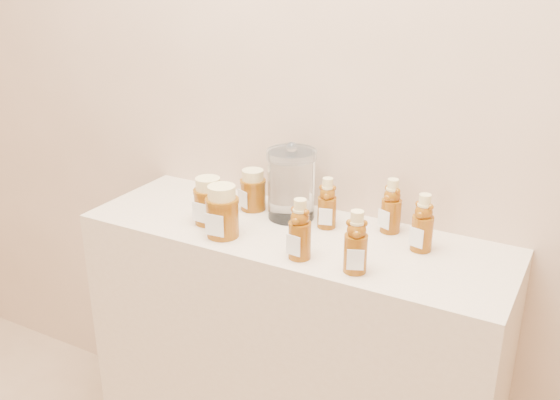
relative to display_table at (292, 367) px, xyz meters
The scene contains 11 objects.
wall_back 0.92m from the display_table, 90.00° to the left, with size 3.50×0.02×2.70m, color tan.
display_table is the anchor object (origin of this frame).
bear_bottle_back_left 0.54m from the display_table, 47.77° to the left, with size 0.06×0.06×0.16m, color #693408, non-canonical shape.
bear_bottle_back_mid 0.60m from the display_table, 29.21° to the left, with size 0.06×0.06×0.17m, color #693408, non-canonical shape.
bear_bottle_back_right 0.64m from the display_table, 10.02° to the left, with size 0.06×0.06×0.17m, color #693408, non-canonical shape.
bear_bottle_front_left 0.56m from the display_table, 56.16° to the right, with size 0.06×0.06×0.18m, color #693408, non-canonical shape.
bear_bottle_front_right 0.60m from the display_table, 28.75° to the right, with size 0.06×0.06×0.18m, color #693408, non-canonical shape.
honey_jar_left 0.57m from the display_table, 165.88° to the right, with size 0.09×0.09×0.13m, color #693408, non-canonical shape.
honey_jar_back 0.55m from the display_table, 154.09° to the left, with size 0.08×0.08×0.12m, color #693408, non-canonical shape.
honey_jar_front 0.56m from the display_table, 143.46° to the right, with size 0.09×0.09×0.14m, color #693408, non-canonical shape.
glass_canister 0.57m from the display_table, 120.37° to the left, with size 0.14×0.14×0.22m, color white, non-canonical shape.
Camera 1 is at (0.72, 0.16, 1.62)m, focal length 40.00 mm.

